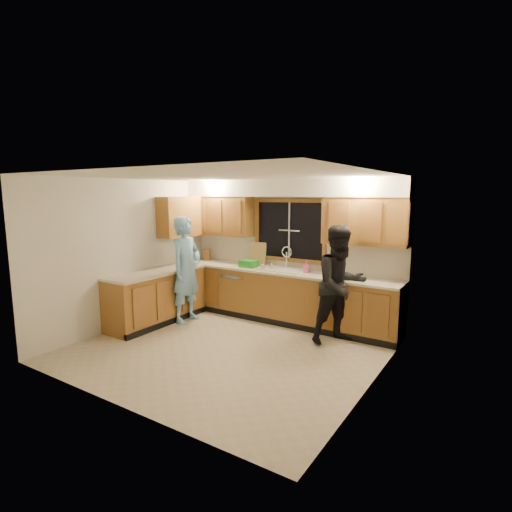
{
  "coord_description": "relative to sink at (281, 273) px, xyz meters",
  "views": [
    {
      "loc": [
        3.36,
        -4.46,
        2.25
      ],
      "look_at": [
        0.08,
        0.65,
        1.3
      ],
      "focal_mm": 28.0,
      "sensor_mm": 36.0,
      "label": 1
    }
  ],
  "objects": [
    {
      "name": "countertop_left",
      "position": [
        -1.79,
        -1.25,
        0.04
      ],
      "size": [
        0.63,
        1.9,
        0.04
      ],
      "primitive_type": "cube",
      "color": "beige",
      "rests_on": "base_cabinets_left"
    },
    {
      "name": "man",
      "position": [
        -1.4,
        -0.93,
        0.07
      ],
      "size": [
        0.49,
        0.71,
        1.87
      ],
      "primitive_type": "imported",
      "rotation": [
        0.0,
        0.0,
        1.64
      ],
      "color": "#77B1E2",
      "rests_on": "floor"
    },
    {
      "name": "can_right",
      "position": [
        -0.17,
        -0.08,
        0.12
      ],
      "size": [
        0.09,
        0.09,
        0.13
      ],
      "primitive_type": "cylinder",
      "rotation": [
        0.0,
        0.0,
        -0.42
      ],
      "color": "beige",
      "rests_on": "countertop_back"
    },
    {
      "name": "upper_cabinets_left",
      "position": [
        -1.43,
        0.13,
        0.96
      ],
      "size": [
        1.35,
        0.33,
        0.75
      ],
      "primitive_type": "cube",
      "color": "olive",
      "rests_on": "wall_back"
    },
    {
      "name": "wall_left",
      "position": [
        -2.1,
        -1.6,
        0.39
      ],
      "size": [
        0.0,
        3.8,
        3.8
      ],
      "primitive_type": "plane",
      "rotation": [
        1.57,
        0.0,
        1.57
      ],
      "color": "silver",
      "rests_on": "ground"
    },
    {
      "name": "sink",
      "position": [
        0.0,
        0.0,
        0.0
      ],
      "size": [
        0.86,
        0.52,
        0.57
      ],
      "color": "white",
      "rests_on": "countertop_back"
    },
    {
      "name": "base_cabinets_back",
      "position": [
        0.0,
        -0.0,
        -0.42
      ],
      "size": [
        4.2,
        0.6,
        0.88
      ],
      "primitive_type": "cube",
      "color": "olive",
      "rests_on": "ground"
    },
    {
      "name": "stove",
      "position": [
        -1.8,
        -1.82,
        -0.41
      ],
      "size": [
        0.58,
        0.75,
        0.9
      ],
      "primitive_type": "cube",
      "color": "silver",
      "rests_on": "floor"
    },
    {
      "name": "window_frame",
      "position": [
        0.0,
        0.29,
        0.74
      ],
      "size": [
        1.44,
        0.03,
        1.14
      ],
      "color": "black",
      "rests_on": "wall_back"
    },
    {
      "name": "ceiling",
      "position": [
        0.0,
        -1.6,
        1.64
      ],
      "size": [
        4.2,
        4.2,
        0.0
      ],
      "primitive_type": "plane",
      "rotation": [
        3.14,
        0.0,
        0.0
      ],
      "color": "white"
    },
    {
      "name": "cutting_board",
      "position": [
        -0.63,
        0.22,
        0.27
      ],
      "size": [
        0.34,
        0.19,
        0.42
      ],
      "primitive_type": "cube",
      "rotation": [
        -0.21,
        0.0,
        0.25
      ],
      "color": "tan",
      "rests_on": "countertop_back"
    },
    {
      "name": "dishwasher",
      "position": [
        -0.85,
        -0.01,
        -0.45
      ],
      "size": [
        0.6,
        0.56,
        0.82
      ],
      "primitive_type": "cube",
      "color": "silver",
      "rests_on": "floor"
    },
    {
      "name": "knife_block",
      "position": [
        -1.79,
        0.12,
        0.16
      ],
      "size": [
        0.15,
        0.15,
        0.22
      ],
      "primitive_type": "cube",
      "rotation": [
        0.0,
        0.0,
        0.53
      ],
      "color": "#915C28",
      "rests_on": "countertop_back"
    },
    {
      "name": "can_left",
      "position": [
        -0.26,
        -0.21,
        0.11
      ],
      "size": [
        0.09,
        0.09,
        0.12
      ],
      "primitive_type": "cylinder",
      "rotation": [
        0.0,
        0.0,
        0.42
      ],
      "color": "beige",
      "rests_on": "countertop_back"
    },
    {
      "name": "woman",
      "position": [
        1.27,
        -0.46,
        0.03
      ],
      "size": [
        1.06,
        1.1,
        1.79
      ],
      "primitive_type": "imported",
      "rotation": [
        0.0,
        0.0,
        0.96
      ],
      "color": "black",
      "rests_on": "floor"
    },
    {
      "name": "soffit",
      "position": [
        0.0,
        0.12,
        1.49
      ],
      "size": [
        4.2,
        0.35,
        0.3
      ],
      "primitive_type": "cube",
      "color": "white",
      "rests_on": "wall_back"
    },
    {
      "name": "countertop_back",
      "position": [
        0.0,
        -0.02,
        0.04
      ],
      "size": [
        4.2,
        0.63,
        0.04
      ],
      "primitive_type": "cube",
      "color": "beige",
      "rests_on": "base_cabinets_back"
    },
    {
      "name": "soap_bottle",
      "position": [
        0.47,
        0.04,
        0.16
      ],
      "size": [
        0.12,
        0.12,
        0.2
      ],
      "primitive_type": "imported",
      "rotation": [
        0.0,
        0.0,
        0.33
      ],
      "color": "#D75287",
      "rests_on": "countertop_back"
    },
    {
      "name": "floor",
      "position": [
        0.0,
        -1.6,
        -0.86
      ],
      "size": [
        4.2,
        4.2,
        0.0
      ],
      "primitive_type": "plane",
      "color": "#BCAC90",
      "rests_on": "ground"
    },
    {
      "name": "wall_back",
      "position": [
        0.0,
        0.3,
        0.39
      ],
      "size": [
        4.2,
        0.0,
        4.2
      ],
      "primitive_type": "plane",
      "rotation": [
        1.57,
        0.0,
        0.0
      ],
      "color": "silver",
      "rests_on": "ground"
    },
    {
      "name": "bowl",
      "position": [
        1.03,
        -0.02,
        0.08
      ],
      "size": [
        0.28,
        0.28,
        0.06
      ],
      "primitive_type": "imported",
      "rotation": [
        0.0,
        0.0,
        -0.28
      ],
      "color": "silver",
      "rests_on": "countertop_back"
    },
    {
      "name": "base_cabinets_left",
      "position": [
        -1.8,
        -1.25,
        -0.42
      ],
      "size": [
        0.6,
        1.9,
        0.88
      ],
      "primitive_type": "cube",
      "color": "olive",
      "rests_on": "ground"
    },
    {
      "name": "upper_cabinets_return",
      "position": [
        -1.94,
        -0.48,
        0.96
      ],
      "size": [
        0.33,
        0.9,
        0.75
      ],
      "primitive_type": "cube",
      "color": "olive",
      "rests_on": "wall_left"
    },
    {
      "name": "dish_crate",
      "position": [
        -0.64,
        -0.07,
        0.12
      ],
      "size": [
        0.29,
        0.27,
        0.13
      ],
      "primitive_type": "cube",
      "rotation": [
        0.0,
        0.0,
        0.01
      ],
      "color": "#258F25",
      "rests_on": "countertop_back"
    },
    {
      "name": "wall_right",
      "position": [
        2.1,
        -1.6,
        0.39
      ],
      "size": [
        0.0,
        3.8,
        3.8
      ],
      "primitive_type": "plane",
      "rotation": [
        1.57,
        0.0,
        -1.57
      ],
      "color": "silver",
      "rests_on": "ground"
    },
    {
      "name": "upper_cabinets_right",
      "position": [
        1.43,
        0.13,
        0.96
      ],
      "size": [
        1.35,
        0.33,
        0.75
      ],
      "primitive_type": "cube",
      "color": "olive",
      "rests_on": "wall_back"
    }
  ]
}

